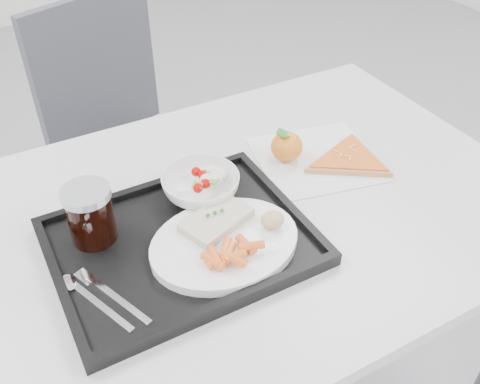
% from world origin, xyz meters
% --- Properties ---
extents(table, '(1.20, 0.80, 0.75)m').
position_xyz_m(table, '(0.00, 0.30, 0.68)').
color(table, silver).
rests_on(table, ground).
extents(chair, '(0.54, 0.55, 0.93)m').
position_xyz_m(chair, '(-0.04, 0.99, 0.54)').
color(chair, '#3C3D43').
rests_on(chair, ground).
extents(tray, '(0.45, 0.35, 0.03)m').
position_xyz_m(tray, '(-0.14, 0.25, 0.76)').
color(tray, black).
rests_on(tray, table).
extents(dinner_plate, '(0.27, 0.27, 0.02)m').
position_xyz_m(dinner_plate, '(-0.08, 0.20, 0.77)').
color(dinner_plate, white).
rests_on(dinner_plate, tray).
extents(fish_fillet, '(0.14, 0.11, 0.02)m').
position_xyz_m(fish_fillet, '(-0.07, 0.25, 0.79)').
color(fish_fillet, beige).
rests_on(fish_fillet, dinner_plate).
extents(bread_roll, '(0.05, 0.05, 0.03)m').
position_xyz_m(bread_roll, '(0.02, 0.19, 0.80)').
color(bread_roll, tan).
rests_on(bread_roll, dinner_plate).
extents(salad_bowl, '(0.15, 0.15, 0.05)m').
position_xyz_m(salad_bowl, '(-0.05, 0.35, 0.79)').
color(salad_bowl, white).
rests_on(salad_bowl, tray).
extents(cola_glass, '(0.09, 0.09, 0.11)m').
position_xyz_m(cola_glass, '(-0.27, 0.34, 0.82)').
color(cola_glass, black).
rests_on(cola_glass, tray).
extents(cutlery, '(0.11, 0.17, 0.01)m').
position_xyz_m(cutlery, '(-0.31, 0.21, 0.77)').
color(cutlery, silver).
rests_on(cutlery, tray).
extents(napkin, '(0.29, 0.29, 0.00)m').
position_xyz_m(napkin, '(0.23, 0.36, 0.75)').
color(napkin, silver).
rests_on(napkin, table).
extents(tangerine, '(0.09, 0.09, 0.07)m').
position_xyz_m(tangerine, '(0.17, 0.39, 0.79)').
color(tangerine, '#E25916').
rests_on(tangerine, napkin).
extents(pizza_slice, '(0.25, 0.25, 0.02)m').
position_xyz_m(pizza_slice, '(0.29, 0.31, 0.76)').
color(pizza_slice, tan).
rests_on(pizza_slice, napkin).
extents(carrot_pile, '(0.11, 0.08, 0.02)m').
position_xyz_m(carrot_pile, '(-0.09, 0.16, 0.80)').
color(carrot_pile, orange).
rests_on(carrot_pile, dinner_plate).
extents(salad_contents, '(0.08, 0.07, 0.02)m').
position_xyz_m(salad_contents, '(-0.02, 0.36, 0.80)').
color(salad_contents, '#AA0400').
rests_on(salad_contents, salad_bowl).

